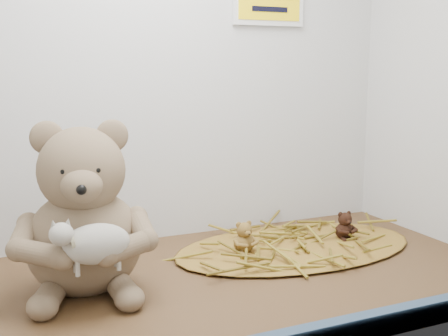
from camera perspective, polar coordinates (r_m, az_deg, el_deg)
name	(u,v)px	position (r cm, az deg, el deg)	size (l,w,h in cm)	color
alcove_shell	(176,32)	(104.89, -4.92, 13.57)	(120.40, 60.20, 90.40)	#482B19
straw_bed	(296,246)	(123.68, 7.30, -7.88)	(54.85, 31.85, 1.06)	brown
main_teddy	(83,207)	(99.93, -14.12, -3.88)	(24.22, 25.56, 30.03)	#897454
toy_lamb	(96,244)	(90.65, -12.83, -7.52)	(13.91, 8.49, 8.99)	#AFAD9D
mini_teddy_tan	(244,236)	(117.11, 2.04, -6.87)	(5.35, 5.65, 6.64)	olive
mini_teddy_brown	(344,224)	(128.98, 12.14, -5.57)	(5.04, 5.32, 6.24)	black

